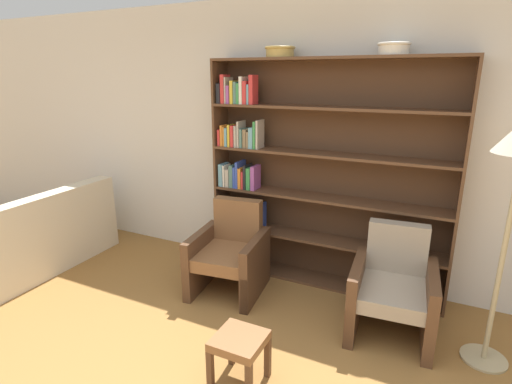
# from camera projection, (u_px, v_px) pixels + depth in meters

# --- Properties ---
(wall_back) EXTENTS (12.00, 0.06, 2.75)m
(wall_back) POSITION_uv_depth(u_px,v_px,m) (330.00, 145.00, 3.87)
(wall_back) COLOR silver
(wall_back) RESTS_ON ground
(bookshelf) EXTENTS (2.32, 0.30, 2.18)m
(bookshelf) POSITION_uv_depth(u_px,v_px,m) (305.00, 176.00, 3.89)
(bookshelf) COLOR brown
(bookshelf) RESTS_ON ground
(bowl_cream) EXTENTS (0.28, 0.28, 0.10)m
(bowl_cream) POSITION_uv_depth(u_px,v_px,m) (280.00, 51.00, 3.66)
(bowl_cream) COLOR tan
(bowl_cream) RESTS_ON bookshelf
(bowl_sage) EXTENTS (0.27, 0.27, 0.10)m
(bowl_sage) POSITION_uv_depth(u_px,v_px,m) (394.00, 48.00, 3.24)
(bowl_sage) COLOR silver
(bowl_sage) RESTS_ON bookshelf
(couch) EXTENTS (0.88, 1.76, 0.86)m
(couch) POSITION_uv_depth(u_px,v_px,m) (34.00, 241.00, 4.29)
(couch) COLOR beige
(couch) RESTS_ON ground
(armchair_leather) EXTENTS (0.72, 0.76, 0.86)m
(armchair_leather) POSITION_uv_depth(u_px,v_px,m) (230.00, 253.00, 3.85)
(armchair_leather) COLOR brown
(armchair_leather) RESTS_ON ground
(armchair_cushioned) EXTENTS (0.70, 0.73, 0.86)m
(armchair_cushioned) POSITION_uv_depth(u_px,v_px,m) (393.00, 289.00, 3.21)
(armchair_cushioned) COLOR brown
(armchair_cushioned) RESTS_ON ground
(footstool) EXTENTS (0.33, 0.33, 0.37)m
(footstool) POSITION_uv_depth(u_px,v_px,m) (239.00, 346.00, 2.65)
(footstool) COLOR brown
(footstool) RESTS_ON ground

